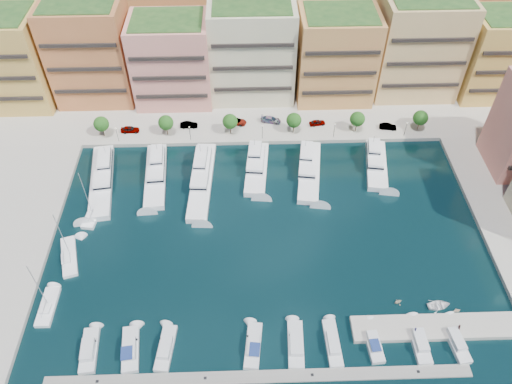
# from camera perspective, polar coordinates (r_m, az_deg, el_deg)

# --- Properties ---
(ground) EXTENTS (400.00, 400.00, 0.00)m
(ground) POSITION_cam_1_polar(r_m,az_deg,el_deg) (105.26, 1.39, -5.22)
(ground) COLOR black
(ground) RESTS_ON ground
(north_quay) EXTENTS (220.00, 64.00, 2.00)m
(north_quay) POSITION_cam_1_polar(r_m,az_deg,el_deg) (151.92, 0.24, 13.32)
(north_quay) COLOR #9E998E
(north_quay) RESTS_ON ground
(hillside) EXTENTS (240.00, 40.00, 58.00)m
(hillside) POSITION_cam_1_polar(r_m,az_deg,el_deg) (194.03, -0.27, 21.00)
(hillside) COLOR #243917
(hillside) RESTS_ON ground
(south_pontoon) EXTENTS (72.00, 2.20, 0.35)m
(south_pontoon) POSITION_cam_1_polar(r_m,az_deg,el_deg) (89.53, 0.32, -20.41)
(south_pontoon) COLOR gray
(south_pontoon) RESTS_ON ground
(finger_pier) EXTENTS (32.00, 5.00, 2.00)m
(finger_pier) POSITION_cam_1_polar(r_m,az_deg,el_deg) (99.23, 20.22, -14.44)
(finger_pier) COLOR #9E998E
(finger_pier) RESTS_ON ground
(apartment_0) EXTENTS (22.00, 16.50, 24.80)m
(apartment_0) POSITION_cam_1_polar(r_m,az_deg,el_deg) (147.98, -26.82, 13.34)
(apartment_0) COLOR gold
(apartment_0) RESTS_ON north_quay
(apartment_1) EXTENTS (20.00, 16.50, 26.80)m
(apartment_1) POSITION_cam_1_polar(r_m,az_deg,el_deg) (141.46, -18.37, 15.07)
(apartment_1) COLOR #CE7944
(apartment_1) RESTS_ON north_quay
(apartment_2) EXTENTS (20.00, 15.50, 22.80)m
(apartment_2) POSITION_cam_1_polar(r_m,az_deg,el_deg) (136.39, -9.59, 14.61)
(apartment_2) COLOR #E79081
(apartment_2) RESTS_ON north_quay
(apartment_3) EXTENTS (22.00, 16.50, 25.80)m
(apartment_3) POSITION_cam_1_polar(r_m,az_deg,el_deg) (136.13, -0.47, 15.93)
(apartment_3) COLOR beige
(apartment_3) RESTS_ON north_quay
(apartment_4) EXTENTS (20.00, 15.50, 23.80)m
(apartment_4) POSITION_cam_1_polar(r_m,az_deg,el_deg) (137.11, 9.12, 15.10)
(apartment_4) COLOR tan
(apartment_4) RESTS_ON north_quay
(apartment_5) EXTENTS (22.00, 16.50, 26.80)m
(apartment_5) POSITION_cam_1_polar(r_m,az_deg,el_deg) (143.62, 18.07, 15.63)
(apartment_5) COLOR #DBB374
(apartment_5) RESTS_ON north_quay
(apartment_6) EXTENTS (20.00, 15.50, 22.80)m
(apartment_6) POSITION_cam_1_polar(r_m,az_deg,el_deg) (151.55, 26.20, 13.88)
(apartment_6) COLOR gold
(apartment_6) RESTS_ON north_quay
(backblock_0) EXTENTS (26.00, 18.00, 30.00)m
(backblock_0) POSITION_cam_1_polar(r_m,az_deg,el_deg) (162.60, -20.88, 19.22)
(backblock_0) COLOR beige
(backblock_0) RESTS_ON north_quay
(backblock_1) EXTENTS (26.00, 18.00, 30.00)m
(backblock_1) POSITION_cam_1_polar(r_m,az_deg,el_deg) (155.93, -9.74, 20.34)
(backblock_1) COLOR tan
(backblock_1) RESTS_ON north_quay
(backblock_2) EXTENTS (26.00, 18.00, 30.00)m
(backblock_2) POSITION_cam_1_polar(r_m,az_deg,el_deg) (154.89, 2.08, 20.75)
(backblock_2) COLOR #DBB374
(backblock_2) RESTS_ON north_quay
(backblock_3) EXTENTS (26.00, 18.00, 30.00)m
(backblock_3) POSITION_cam_1_polar(r_m,az_deg,el_deg) (159.58, 13.62, 20.37)
(backblock_3) COLOR gold
(backblock_3) RESTS_ON north_quay
(backblock_4) EXTENTS (26.00, 18.00, 30.00)m
(backblock_4) POSITION_cam_1_polar(r_m,az_deg,el_deg) (169.53, 24.06, 19.36)
(backblock_4) COLOR #CE7944
(backblock_4) RESTS_ON north_quay
(tree_0) EXTENTS (3.80, 3.80, 5.65)m
(tree_0) POSITION_cam_1_polar(r_m,az_deg,el_deg) (130.71, -17.27, 7.44)
(tree_0) COLOR #473323
(tree_0) RESTS_ON north_quay
(tree_1) EXTENTS (3.80, 3.80, 5.65)m
(tree_1) POSITION_cam_1_polar(r_m,az_deg,el_deg) (127.31, -10.27, 7.80)
(tree_1) COLOR #473323
(tree_1) RESTS_ON north_quay
(tree_2) EXTENTS (3.80, 3.80, 5.65)m
(tree_2) POSITION_cam_1_polar(r_m,az_deg,el_deg) (125.87, -2.99, 8.05)
(tree_2) COLOR #473323
(tree_2) RESTS_ON north_quay
(tree_3) EXTENTS (3.80, 3.80, 5.65)m
(tree_3) POSITION_cam_1_polar(r_m,az_deg,el_deg) (126.45, 4.35, 8.18)
(tree_3) COLOR #473323
(tree_3) RESTS_ON north_quay
(tree_4) EXTENTS (3.80, 3.80, 5.65)m
(tree_4) POSITION_cam_1_polar(r_m,az_deg,el_deg) (129.03, 11.51, 8.17)
(tree_4) COLOR #473323
(tree_4) RESTS_ON north_quay
(tree_5) EXTENTS (3.80, 3.80, 5.65)m
(tree_5) POSITION_cam_1_polar(r_m,az_deg,el_deg) (133.49, 18.29, 8.05)
(tree_5) COLOR #473323
(tree_5) RESTS_ON north_quay
(lamppost_0) EXTENTS (0.30, 0.30, 4.20)m
(lamppost_0) POSITION_cam_1_polar(r_m,az_deg,el_deg) (128.49, -15.64, 6.58)
(lamppost_0) COLOR black
(lamppost_0) RESTS_ON north_quay
(lamppost_1) EXTENTS (0.30, 0.30, 4.20)m
(lamppost_1) POSITION_cam_1_polar(r_m,az_deg,el_deg) (125.31, -7.58, 6.93)
(lamppost_1) COLOR black
(lamppost_1) RESTS_ON north_quay
(lamppost_2) EXTENTS (0.30, 0.30, 4.20)m
(lamppost_2) POSITION_cam_1_polar(r_m,az_deg,el_deg) (124.68, 0.73, 7.15)
(lamppost_2) COLOR black
(lamppost_2) RESTS_ON north_quay
(lamppost_3) EXTENTS (0.30, 0.30, 4.20)m
(lamppost_3) POSITION_cam_1_polar(r_m,az_deg,el_deg) (126.62, 8.96, 7.22)
(lamppost_3) COLOR black
(lamppost_3) RESTS_ON north_quay
(lamppost_4) EXTENTS (0.30, 0.30, 4.20)m
(lamppost_4) POSITION_cam_1_polar(r_m,az_deg,el_deg) (131.03, 16.79, 7.15)
(lamppost_4) COLOR black
(lamppost_4) RESTS_ON north_quay
(yacht_0) EXTENTS (7.68, 23.95, 7.30)m
(yacht_0) POSITION_cam_1_polar(r_m,az_deg,el_deg) (121.22, -17.19, 1.66)
(yacht_0) COLOR white
(yacht_0) RESTS_ON ground
(yacht_1) EXTENTS (6.01, 21.15, 7.30)m
(yacht_1) POSITION_cam_1_polar(r_m,az_deg,el_deg) (119.34, -11.37, 2.18)
(yacht_1) COLOR white
(yacht_1) RESTS_ON ground
(yacht_2) EXTENTS (5.91, 25.00, 7.30)m
(yacht_2) POSITION_cam_1_polar(r_m,az_deg,el_deg) (116.60, -6.19, 1.78)
(yacht_2) COLOR white
(yacht_2) RESTS_ON ground
(yacht_3) EXTENTS (6.46, 17.86, 7.30)m
(yacht_3) POSITION_cam_1_polar(r_m,az_deg,el_deg) (118.63, 0.08, 3.05)
(yacht_3) COLOR white
(yacht_3) RESTS_ON ground
(yacht_4) EXTENTS (7.58, 20.76, 7.30)m
(yacht_4) POSITION_cam_1_polar(r_m,az_deg,el_deg) (118.68, 6.09, 2.68)
(yacht_4) COLOR white
(yacht_4) RESTS_ON ground
(yacht_5) EXTENTS (7.09, 17.19, 7.30)m
(yacht_5) POSITION_cam_1_polar(r_m,az_deg,el_deg) (122.96, 13.56, 3.37)
(yacht_5) COLOR white
(yacht_5) RESTS_ON ground
(cruiser_0) EXTENTS (3.32, 8.52, 2.55)m
(cruiser_0) POSITION_cam_1_polar(r_m,az_deg,el_deg) (95.45, -18.51, -16.81)
(cruiser_0) COLOR silver
(cruiser_0) RESTS_ON ground
(cruiser_1) EXTENTS (3.81, 8.77, 2.66)m
(cruiser_1) POSITION_cam_1_polar(r_m,az_deg,el_deg) (93.60, -14.16, -17.06)
(cruiser_1) COLOR silver
(cruiser_1) RESTS_ON ground
(cruiser_2) EXTENTS (3.47, 8.76, 2.55)m
(cruiser_2) POSITION_cam_1_polar(r_m,az_deg,el_deg) (92.47, -10.27, -17.18)
(cruiser_2) COLOR silver
(cruiser_2) RESTS_ON ground
(cruiser_4) EXTENTS (3.57, 8.83, 2.66)m
(cruiser_4) POSITION_cam_1_polar(r_m,az_deg,el_deg) (91.30, -0.31, -17.19)
(cruiser_4) COLOR silver
(cruiser_4) RESTS_ON ground
(cruiser_5) EXTENTS (3.14, 9.02, 2.55)m
(cruiser_5) POSITION_cam_1_polar(r_m,az_deg,el_deg) (91.69, 4.55, -17.00)
(cruiser_5) COLOR silver
(cruiser_5) RESTS_ON ground
(cruiser_6) EXTENTS (2.71, 9.04, 2.55)m
(cruiser_6) POSITION_cam_1_polar(r_m,az_deg,el_deg) (92.50, 8.74, -16.76)
(cruiser_6) COLOR silver
(cruiser_6) RESTS_ON ground
(cruiser_7) EXTENTS (2.95, 8.00, 2.66)m
(cruiser_7) POSITION_cam_1_polar(r_m,az_deg,el_deg) (93.89, 13.22, -16.39)
(cruiser_7) COLOR silver
(cruiser_7) RESTS_ON ground
(cruiser_8) EXTENTS (2.73, 8.95, 2.55)m
(cruiser_8) POSITION_cam_1_polar(r_m,az_deg,el_deg) (96.14, 18.11, -15.89)
(cruiser_8) COLOR silver
(cruiser_8) RESTS_ON ground
(cruiser_9) EXTENTS (3.51, 9.21, 2.55)m
(cruiser_9) POSITION_cam_1_polar(r_m,az_deg,el_deg) (98.34, 21.79, -15.44)
(cruiser_9) COLOR silver
(cruiser_9) RESTS_ON ground
(sailboat_2) EXTENTS (3.71, 7.79, 13.20)m
(sailboat_2) POSITION_cam_1_polar(r_m,az_deg,el_deg) (114.38, -18.16, -2.61)
(sailboat_2) COLOR white
(sailboat_2) RESTS_ON ground
(sailboat_0) EXTENTS (2.88, 8.30, 13.20)m
(sailboat_0) POSITION_cam_1_polar(r_m,az_deg,el_deg) (102.90, -22.69, -12.07)
(sailboat_0) COLOR white
(sailboat_0) RESTS_ON ground
(sailboat_1) EXTENTS (5.47, 10.49, 13.20)m
(sailboat_1) POSITION_cam_1_polar(r_m,az_deg,el_deg) (108.54, -20.56, -6.99)
(sailboat_1) COLOR white
(sailboat_1) RESTS_ON ground
(tender_1) EXTENTS (2.00, 1.87, 0.85)m
(tender_1) POSITION_cam_1_polar(r_m,az_deg,el_deg) (99.46, 15.93, -11.96)
(tender_1) COLOR beige
(tender_1) RESTS_ON ground
(tender_2) EXTENTS (4.69, 3.59, 0.91)m
(tender_2) POSITION_cam_1_polar(r_m,az_deg,el_deg) (101.30, 20.19, -12.07)
(tender_2) COLOR white
(tender_2) RESTS_ON ground
(tender_3) EXTENTS (1.61, 1.45, 0.75)m
(tender_3) POSITION_cam_1_polar(r_m,az_deg,el_deg) (101.94, 21.98, -12.45)
(tender_3) COLOR beige
(tender_3) RESTS_ON ground
(car_0) EXTENTS (4.66, 1.89, 1.58)m
(car_0) POSITION_cam_1_polar(r_m,az_deg,el_deg) (131.94, -14.21, 6.95)
(car_0) COLOR gray
(car_0) RESTS_ON north_quay
(car_1) EXTENTS (4.47, 1.57, 1.47)m
(car_1) POSITION_cam_1_polar(r_m,az_deg,el_deg) (130.65, -7.69, 7.61)
(car_1) COLOR gray
(car_1) RESTS_ON north_quay
(car_2) EXTENTS (5.64, 4.06, 1.43)m
(car_2) POSITION_cam_1_polar(r_m,az_deg,el_deg) (130.84, -2.22, 8.10)
(car_2) COLOR gray
(car_2) RESTS_ON north_quay
(car_3) EXTENTS (5.49, 3.18, 1.50)m
(car_3) POSITION_cam_1_polar(r_m,az_deg,el_deg) (131.24, 1.71, 8.27)
(car_3) COLOR gray
(car_3) RESTS_ON north_quay
(car_4) EXTENTS (4.37, 2.34, 1.41)m
(car_4) POSITION_cam_1_polar(r_m,az_deg,el_deg) (131.26, 7.02, 7.88)
(car_4) COLOR gray
(car_4) RESTS_ON north_quay
(car_5) EXTENTS (4.54, 2.26, 1.43)m
(car_5) POSITION_cam_1_polar(r_m,az_deg,el_deg) (133.37, 14.85, 7.24)
(car_5) COLOR gray
(car_5) RESTS_ON north_quay
(person_0) EXTENTS (0.52, 0.73, 1.87)m
(person_0) POSITION_cam_1_polar(r_m,az_deg,el_deg) (95.32, 17.71, -14.86)
(person_0) COLOR #2A2850
(person_0) RESTS_ON finger_pier
(person_1) EXTENTS (0.98, 0.81, 1.85)m
(person_1) POSITION_cam_1_polar(r_m,az_deg,el_deg) (98.14, 22.11, -14.19)
(person_1) COLOR brown
(person_1) RESTS_ON finger_pier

